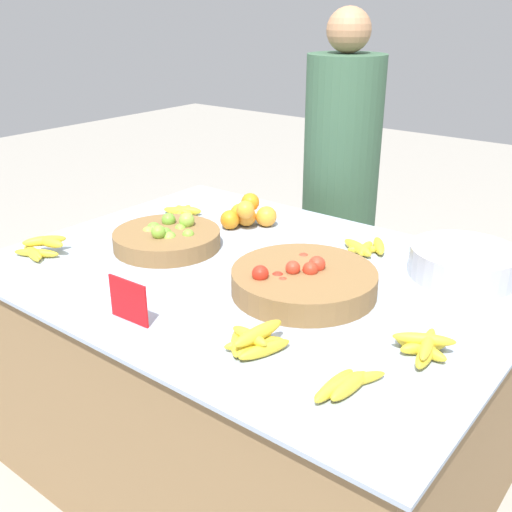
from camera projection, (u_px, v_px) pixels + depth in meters
name	position (u px, v px, depth m)	size (l,w,h in m)	color
ground_plane	(256.00, 463.00, 2.16)	(12.00, 12.00, 0.00)	#A39E93
market_table	(256.00, 374.00, 2.02)	(1.58, 1.18, 0.77)	olive
lime_bowl	(168.00, 238.00, 2.03)	(0.36, 0.36, 0.10)	olive
tomato_basket	(304.00, 281.00, 1.71)	(0.42, 0.42, 0.11)	olive
orange_pile	(248.00, 214.00, 2.23)	(0.17, 0.18, 0.12)	orange
metal_bowl	(464.00, 262.00, 1.82)	(0.33, 0.33, 0.09)	#B7B7BF
price_sign	(128.00, 301.00, 1.55)	(0.13, 0.01, 0.12)	red
banana_bunch_back_center	(367.00, 247.00, 2.00)	(0.18, 0.18, 0.04)	yellow
banana_bunch_front_right	(254.00, 341.00, 1.43)	(0.16, 0.17, 0.06)	yellow
banana_bunch_middle_left	(183.00, 211.00, 2.36)	(0.15, 0.13, 0.04)	yellow
banana_bunch_front_center	(40.00, 248.00, 1.97)	(0.16, 0.16, 0.06)	yellow
banana_bunch_front_left	(424.00, 347.00, 1.41)	(0.15, 0.16, 0.05)	yellow
banana_bunch_middle_right	(344.00, 384.00, 1.28)	(0.10, 0.19, 0.03)	yellow
vendor_person	(339.00, 202.00, 2.72)	(0.33, 0.33, 1.53)	#385B42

